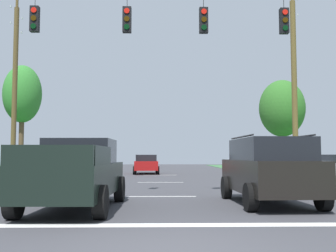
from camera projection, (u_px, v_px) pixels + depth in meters
ground_plane at (165, 250)px, 6.34m from camera, size 120.00×120.00×0.00m
stop_bar_stripe at (163, 225)px, 8.57m from camera, size 13.34×0.45×0.01m
lane_dash_0 at (161, 196)px, 14.56m from camera, size 2.50×0.15×0.01m
lane_dash_1 at (160, 182)px, 22.14m from camera, size 2.50×0.15×0.01m
lane_dash_2 at (160, 175)px, 30.27m from camera, size 2.50×0.15×0.01m
overhead_signal_span at (161, 76)px, 14.84m from camera, size 16.25×0.31×7.80m
pickup_truck at (76, 174)px, 11.30m from camera, size 2.38×5.45×1.95m
suv_black at (269, 169)px, 12.30m from camera, size 2.32×4.85×2.05m
distant_car_oncoming at (264, 164)px, 30.41m from camera, size 4.38×2.17×1.52m
distant_car_far_parked at (146, 164)px, 32.45m from camera, size 2.13×4.36×1.52m
utility_pole_mid_right at (294, 85)px, 24.54m from camera, size 0.33×1.98×11.74m
utility_pole_near_left at (15, 87)px, 22.97m from camera, size 0.28×1.98×10.74m
tree_roadside_right at (282, 108)px, 34.83m from camera, size 3.89×3.89×7.95m
tree_roadside_left at (22, 95)px, 30.53m from camera, size 2.85×2.85×8.27m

